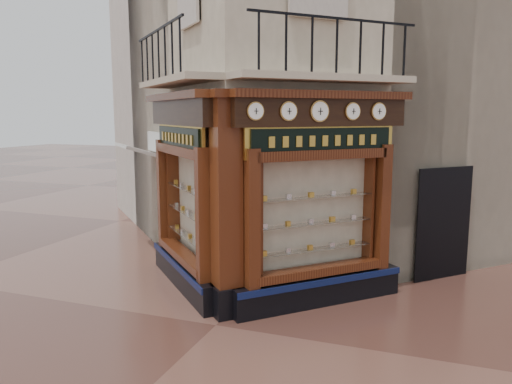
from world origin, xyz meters
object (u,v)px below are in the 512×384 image
at_px(clock_d, 353,111).
at_px(signboard_right, 323,141).
at_px(clock_c, 319,111).
at_px(awning, 143,252).
at_px(clock_a, 255,111).
at_px(clock_b, 288,111).
at_px(clock_e, 378,111).
at_px(corner_pilaster, 227,208).
at_px(signboard_left, 179,138).

relative_size(clock_d, signboard_right, 0.15).
relative_size(clock_c, awning, 0.23).
bearing_deg(clock_a, clock_d, 0.00).
bearing_deg(clock_c, clock_b, 180.00).
bearing_deg(clock_e, corner_pilaster, 171.55).
xyz_separation_m(corner_pilaster, awning, (-3.72, 3.01, -1.95)).
xyz_separation_m(clock_b, signboard_left, (-2.45, 0.63, -0.52)).
bearing_deg(clock_b, corner_pilaster, 156.37).
xyz_separation_m(clock_e, awning, (-6.05, 1.28, -3.62)).
relative_size(clock_c, signboard_right, 0.17).
bearing_deg(clock_e, clock_a, -180.00).
bearing_deg(clock_e, signboard_right, 174.38).
relative_size(clock_a, clock_c, 0.81).
height_order(awning, signboard_right, signboard_right).
distance_m(clock_e, awning, 7.16).
height_order(clock_b, clock_d, clock_b).
bearing_deg(signboard_right, signboard_left, 135.00).
bearing_deg(clock_d, corner_pilaster, 169.44).
distance_m(clock_b, clock_d, 1.32).
xyz_separation_m(clock_c, awning, (-5.14, 2.18, -3.62)).
relative_size(clock_d, awning, 0.20).
height_order(clock_c, clock_e, clock_c).
relative_size(clock_b, clock_d, 1.02).
height_order(corner_pilaster, awning, corner_pilaster).
distance_m(clock_a, clock_e, 2.52).
bearing_deg(clock_d, signboard_left, 140.15).
height_order(corner_pilaster, clock_a, corner_pilaster).
distance_m(clock_b, signboard_right, 0.94).
relative_size(clock_b, clock_c, 0.88).
distance_m(clock_c, clock_e, 1.28).
height_order(clock_b, signboard_right, clock_b).
height_order(clock_d, clock_e, clock_e).
bearing_deg(signboard_right, clock_d, -11.54).
bearing_deg(clock_e, clock_d, -180.00).
xyz_separation_m(clock_b, signboard_right, (0.47, 0.63, -0.52)).
height_order(clock_c, signboard_right, clock_c).
bearing_deg(awning, clock_c, -158.01).
bearing_deg(clock_a, signboard_right, 4.54).
xyz_separation_m(clock_a, clock_d, (1.37, 1.37, 0.00)).
xyz_separation_m(clock_d, awning, (-5.64, 1.69, -3.62)).
height_order(clock_a, clock_d, clock_d).
distance_m(clock_c, clock_d, 0.70).
distance_m(clock_b, clock_e, 1.90).
distance_m(corner_pilaster, clock_c, 2.35).
height_order(clock_b, signboard_left, clock_b).
bearing_deg(clock_b, clock_d, 0.00).
height_order(clock_c, awning, clock_c).
xyz_separation_m(corner_pilaster, clock_c, (1.43, 0.82, 1.67)).
xyz_separation_m(clock_c, clock_d, (0.49, 0.49, 0.00)).
xyz_separation_m(clock_d, clock_e, (0.41, 0.41, -0.00)).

